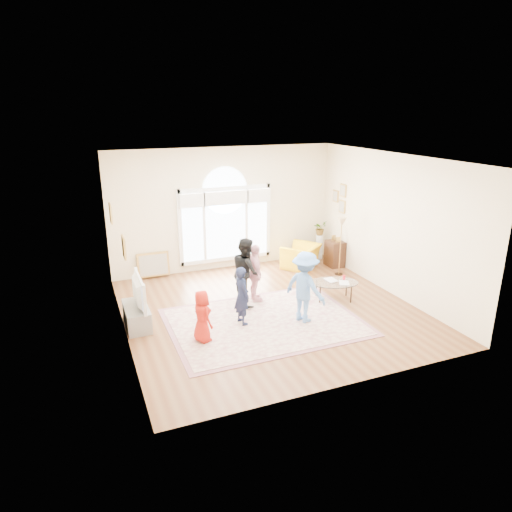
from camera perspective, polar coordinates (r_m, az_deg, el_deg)
name	(u,v)px	position (r m, az deg, el deg)	size (l,w,h in m)	color
ground	(270,310)	(9.86, 1.77, -6.74)	(6.00, 6.00, 0.00)	#5C3219
room_shell	(227,212)	(11.88, -3.62, 5.56)	(6.00, 6.00, 6.00)	beige
area_rug	(265,322)	(9.31, 1.07, -8.24)	(3.60, 2.60, 0.02)	beige
rug_border	(264,322)	(9.31, 1.07, -8.27)	(3.80, 2.80, 0.01)	#8E5A63
tv_console	(137,316)	(9.39, -14.68, -7.28)	(0.45, 1.00, 0.42)	gray
television	(135,292)	(9.18, -14.89, -4.33)	(0.17, 1.09, 0.63)	black
coffee_table	(334,283)	(10.36, 9.72, -3.33)	(1.26, 1.01, 0.54)	silver
armchair	(301,256)	(12.35, 5.64, -0.03)	(0.96, 0.84, 0.62)	yellow
side_cabinet	(335,254)	(12.58, 9.82, 0.31)	(0.40, 0.50, 0.70)	black
floor_lamp	(341,227)	(11.69, 10.64, 3.64)	(0.29, 0.29, 1.51)	black
plant_pedestal	(319,247)	(13.13, 7.90, 1.15)	(0.20, 0.20, 0.70)	white
potted_plant	(320,228)	(12.98, 8.00, 3.49)	(0.36, 0.32, 0.40)	#33722D
leaning_picture	(154,277)	(11.95, -12.60, -2.63)	(0.80, 0.05, 0.62)	tan
child_red	(202,316)	(8.44, -6.75, -7.47)	(0.48, 0.31, 0.99)	#AD1C12
child_navy	(242,295)	(9.01, -1.79, -4.96)	(0.43, 0.28, 1.19)	#171E39
child_black	(246,272)	(9.84, -1.23, -1.96)	(0.73, 0.57, 1.49)	black
child_pink	(255,273)	(10.02, -0.10, -2.17)	(0.76, 0.32, 1.30)	#EEA7AF
child_blue	(305,287)	(9.12, 6.15, -3.87)	(0.94, 0.54, 1.45)	#5484CC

